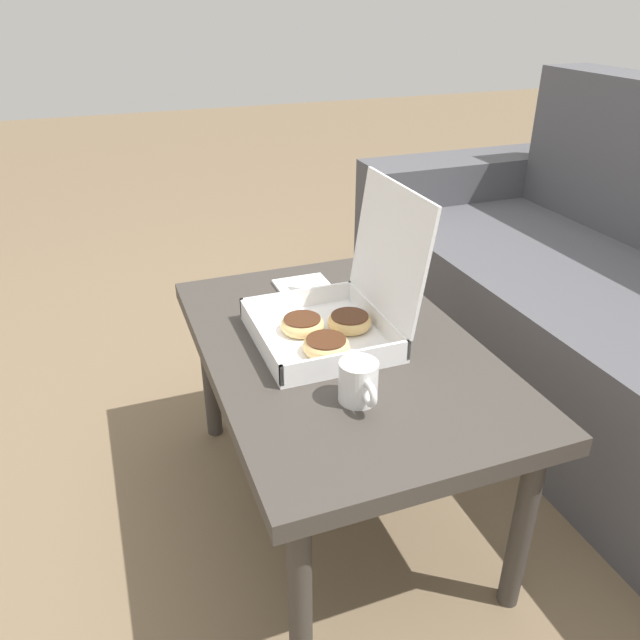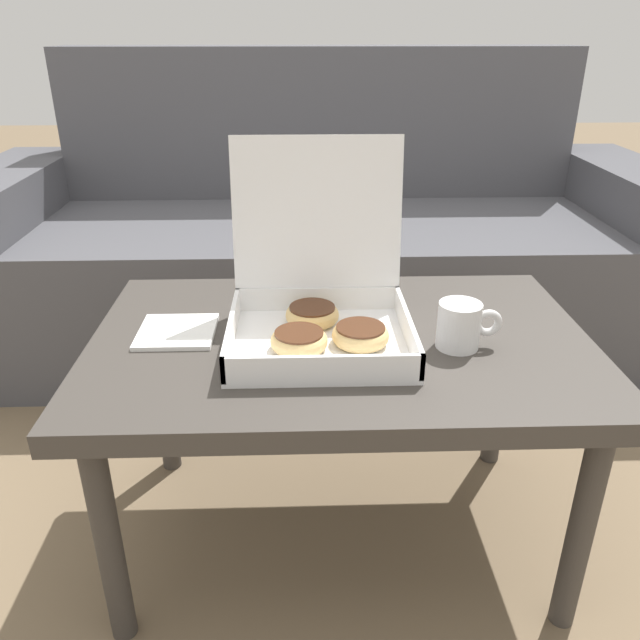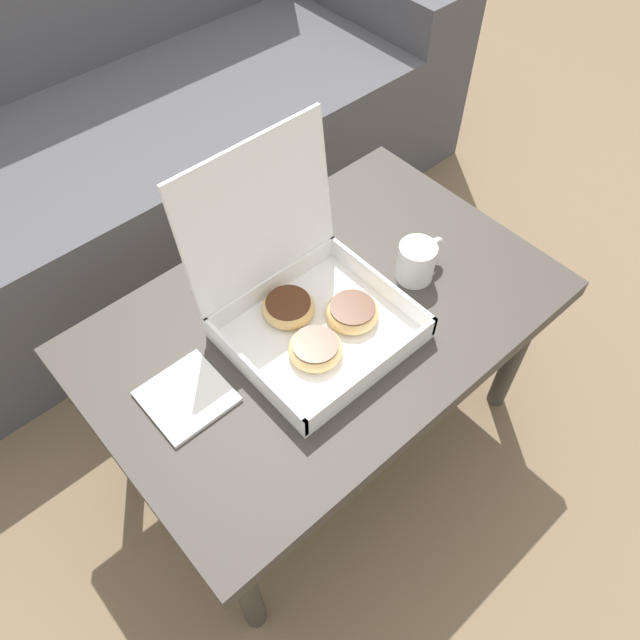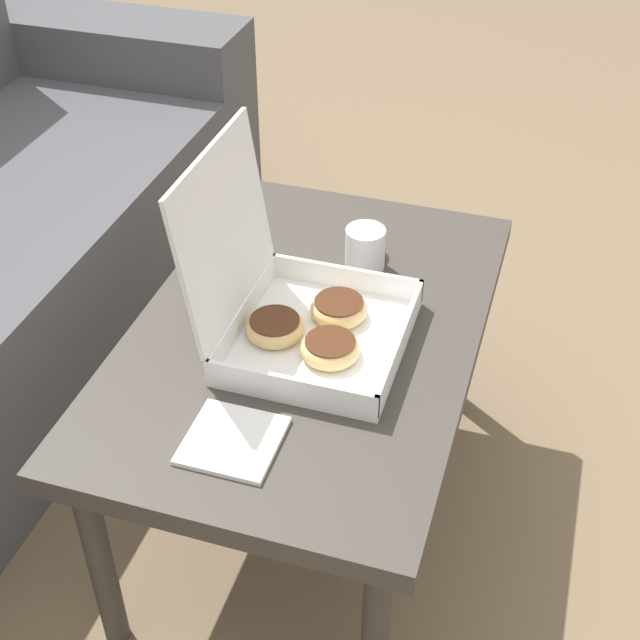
% 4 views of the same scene
% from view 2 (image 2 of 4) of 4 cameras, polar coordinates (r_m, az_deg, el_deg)
% --- Properties ---
extents(ground_plane, '(12.00, 12.00, 0.00)m').
position_cam_2_polar(ground_plane, '(1.54, 1.25, -14.47)').
color(ground_plane, '#756047').
extents(couch, '(2.21, 0.81, 0.93)m').
position_cam_2_polar(couch, '(2.10, 0.14, 6.63)').
color(couch, '#4C4C51').
rests_on(couch, ground_plane).
extents(coffee_table, '(0.91, 0.59, 0.47)m').
position_cam_2_polar(coffee_table, '(1.17, 1.86, -3.72)').
color(coffee_table, '#3D3833').
rests_on(coffee_table, ground_plane).
extents(pastry_box, '(0.32, 0.33, 0.34)m').
position_cam_2_polar(pastry_box, '(1.13, 0.09, 1.40)').
color(pastry_box, white).
rests_on(pastry_box, coffee_table).
extents(coffee_mug, '(0.11, 0.08, 0.08)m').
position_cam_2_polar(coffee_mug, '(1.12, 12.74, -0.47)').
color(coffee_mug, white).
rests_on(coffee_mug, coffee_table).
extents(napkin_stack, '(0.14, 0.14, 0.01)m').
position_cam_2_polar(napkin_stack, '(1.18, -12.94, -1.04)').
color(napkin_stack, white).
rests_on(napkin_stack, coffee_table).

